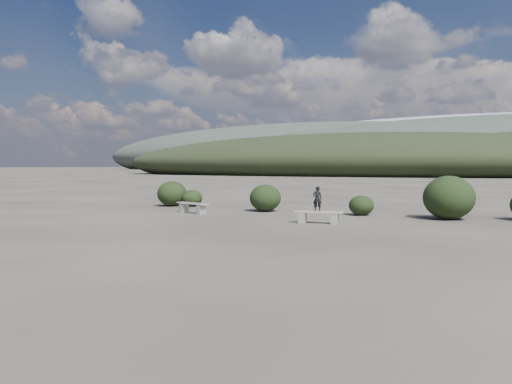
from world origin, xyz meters
The scene contains 10 objects.
ground centered at (0.00, 0.00, 0.00)m, with size 1200.00×1200.00×0.00m, color #322D27.
bench_left centered at (-3.94, 6.13, 0.26)m, with size 1.74×0.85×0.43m.
bench_right centered at (1.91, 5.13, 0.25)m, with size 1.68×0.61×0.41m.
seated_person centered at (1.87, 5.13, 0.83)m, with size 0.31×0.20×0.84m, color black.
shrub_a centered at (-5.91, 8.90, 0.40)m, with size 0.98×0.98×0.80m, color black.
shrub_b centered at (-1.71, 8.31, 0.57)m, with size 1.34×1.34×1.15m, color black.
shrub_c centered at (2.38, 8.56, 0.39)m, with size 0.98×0.98×0.78m, color black.
shrub_d centered at (5.59, 8.58, 0.79)m, with size 1.81×1.81×1.59m, color black.
shrub_f centered at (-6.92, 8.67, 0.60)m, with size 1.43×1.43×1.21m, color black.
mountain_ridges centered at (-7.48, 339.06, 10.84)m, with size 500.00×400.00×56.00m.
Camera 1 is at (7.88, -10.52, 1.93)m, focal length 35.00 mm.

